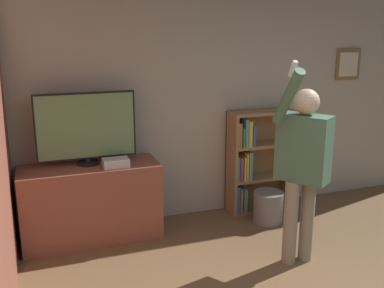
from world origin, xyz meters
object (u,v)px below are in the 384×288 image
(game_console, at_px, (116,163))
(person, at_px, (303,160))
(bookshelf, at_px, (254,161))
(television, at_px, (86,128))
(waste_bin, at_px, (268,207))

(game_console, relative_size, person, 0.14)
(game_console, bearing_deg, person, -33.53)
(bookshelf, bearing_deg, television, -177.52)
(television, bearing_deg, person, -34.14)
(bookshelf, xyz_separation_m, waste_bin, (0.00, -0.39, -0.44))
(game_console, height_order, bookshelf, bookshelf)
(bookshelf, distance_m, waste_bin, 0.59)
(game_console, xyz_separation_m, waste_bin, (1.70, -0.11, -0.67))
(person, bearing_deg, television, -158.23)
(television, height_order, bookshelf, television)
(bookshelf, bearing_deg, waste_bin, -89.89)
(game_console, bearing_deg, waste_bin, -3.86)
(waste_bin, bearing_deg, bookshelf, 90.11)
(television, xyz_separation_m, game_console, (0.25, -0.19, -0.34))
(television, relative_size, waste_bin, 2.78)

